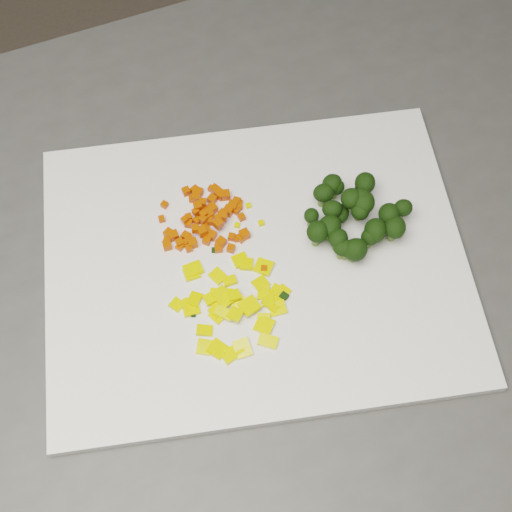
{
  "coord_description": "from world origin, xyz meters",
  "views": [
    {
      "loc": [
        0.33,
        -0.45,
        1.6
      ],
      "look_at": [
        0.34,
        -0.1,
        0.92
      ],
      "focal_mm": 50.0,
      "sensor_mm": 36.0,
      "label": 1
    }
  ],
  "objects_px": {
    "cutting_board": "(256,263)",
    "pepper_pile": "(229,304)",
    "carrot_pile": "(203,216)",
    "broccoli_pile": "(348,207)",
    "counter_block": "(236,382)"
  },
  "relations": [
    {
      "from": "cutting_board",
      "to": "pepper_pile",
      "type": "xyz_separation_m",
      "value": [
        -0.03,
        -0.05,
        0.01
      ]
    },
    {
      "from": "pepper_pile",
      "to": "cutting_board",
      "type": "bearing_deg",
      "value": 61.55
    },
    {
      "from": "carrot_pile",
      "to": "pepper_pile",
      "type": "relative_size",
      "value": 0.86
    },
    {
      "from": "broccoli_pile",
      "to": "carrot_pile",
      "type": "bearing_deg",
      "value": 179.19
    },
    {
      "from": "carrot_pile",
      "to": "cutting_board",
      "type": "bearing_deg",
      "value": -41.18
    },
    {
      "from": "counter_block",
      "to": "carrot_pile",
      "type": "xyz_separation_m",
      "value": [
        -0.02,
        0.04,
        0.48
      ]
    },
    {
      "from": "cutting_board",
      "to": "broccoli_pile",
      "type": "bearing_deg",
      "value": 24.98
    },
    {
      "from": "cutting_board",
      "to": "carrot_pile",
      "type": "distance_m",
      "value": 0.08
    },
    {
      "from": "counter_block",
      "to": "carrot_pile",
      "type": "bearing_deg",
      "value": 119.5
    },
    {
      "from": "pepper_pile",
      "to": "broccoli_pile",
      "type": "relative_size",
      "value": 0.97
    },
    {
      "from": "pepper_pile",
      "to": "broccoli_pile",
      "type": "bearing_deg",
      "value": 37.81
    },
    {
      "from": "cutting_board",
      "to": "carrot_pile",
      "type": "xyz_separation_m",
      "value": [
        -0.06,
        0.05,
        0.02
      ]
    },
    {
      "from": "counter_block",
      "to": "pepper_pile",
      "type": "xyz_separation_m",
      "value": [
        0.0,
        -0.06,
        0.47
      ]
    },
    {
      "from": "cutting_board",
      "to": "pepper_pile",
      "type": "height_order",
      "value": "pepper_pile"
    },
    {
      "from": "carrot_pile",
      "to": "counter_block",
      "type": "bearing_deg",
      "value": -60.5
    }
  ]
}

